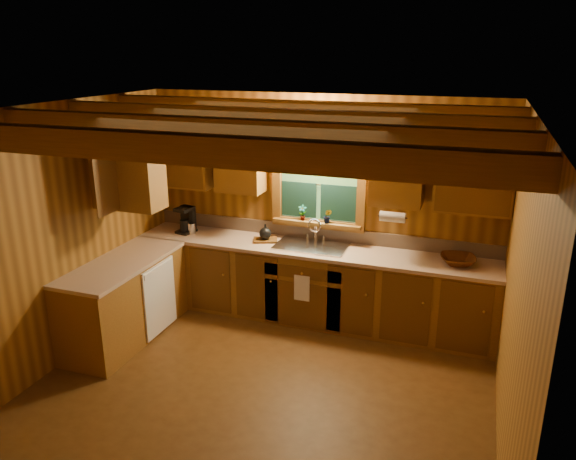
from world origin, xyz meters
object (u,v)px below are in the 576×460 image
(sink, at_px, (311,250))
(coffee_maker, at_px, (187,219))
(cutting_board, at_px, (265,240))
(wicker_basket, at_px, (458,260))

(sink, xyz_separation_m, coffee_maker, (-1.62, 0.01, 0.20))
(coffee_maker, bearing_deg, cutting_board, 11.43)
(sink, bearing_deg, cutting_board, 179.50)
(wicker_basket, bearing_deg, sink, 179.90)
(coffee_maker, height_order, wicker_basket, coffee_maker)
(coffee_maker, xyz_separation_m, cutting_board, (1.05, -0.00, -0.15))
(sink, height_order, cutting_board, sink)
(coffee_maker, distance_m, cutting_board, 1.06)
(cutting_board, bearing_deg, coffee_maker, 158.53)
(cutting_board, distance_m, wicker_basket, 2.19)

